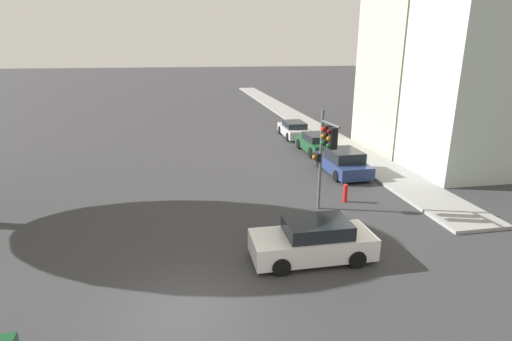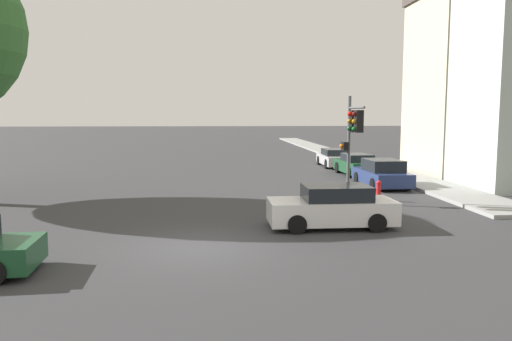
# 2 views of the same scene
# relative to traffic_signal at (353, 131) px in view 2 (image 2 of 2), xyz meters

# --- Properties ---
(ground_plane) EXTENTS (300.00, 300.00, 0.00)m
(ground_plane) POSITION_rel_traffic_signal_xyz_m (-6.20, -6.03, -3.15)
(ground_plane) COLOR #333335
(sidewalk_strip) EXTENTS (2.66, 60.00, 0.16)m
(sidewalk_strip) POSITION_rel_traffic_signal_xyz_m (5.80, 26.89, -3.07)
(sidewalk_strip) COLOR gray
(sidewalk_strip) RESTS_ON ground_plane
(rowhouse_backdrop) EXTENTS (7.89, 12.33, 12.85)m
(rowhouse_backdrop) POSITION_rel_traffic_signal_xyz_m (10.92, 8.21, 3.15)
(rowhouse_backdrop) COLOR #ADBCB2
(rowhouse_backdrop) RESTS_ON ground_plane
(traffic_signal) EXTENTS (0.67, 1.76, 4.59)m
(traffic_signal) POSITION_rel_traffic_signal_xyz_m (0.00, 0.00, 0.00)
(traffic_signal) COLOR #515456
(traffic_signal) RESTS_ON ground_plane
(crossing_car_0) EXTENTS (4.25, 1.92, 1.44)m
(crossing_car_0) POSITION_rel_traffic_signal_xyz_m (-1.73, -3.83, -2.46)
(crossing_car_0) COLOR silver
(crossing_car_0) RESTS_ON ground_plane
(parked_car_0) EXTENTS (2.12, 4.35, 1.46)m
(parked_car_0) POSITION_rel_traffic_signal_xyz_m (3.17, 5.38, -2.46)
(parked_car_0) COLOR navy
(parked_car_0) RESTS_ON ground_plane
(parked_car_1) EXTENTS (1.96, 4.32, 1.36)m
(parked_car_1) POSITION_rel_traffic_signal_xyz_m (3.24, 10.45, -2.49)
(parked_car_1) COLOR #194728
(parked_car_1) RESTS_ON ground_plane
(parked_car_2) EXTENTS (1.93, 4.64, 1.31)m
(parked_car_2) POSITION_rel_traffic_signal_xyz_m (3.08, 15.67, -2.51)
(parked_car_2) COLOR #B7B7BC
(parked_car_2) RESTS_ON ground_plane
(fire_hydrant) EXTENTS (0.22, 0.22, 0.92)m
(fire_hydrant) POSITION_rel_traffic_signal_xyz_m (1.54, 1.09, -2.66)
(fire_hydrant) COLOR red
(fire_hydrant) RESTS_ON ground_plane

